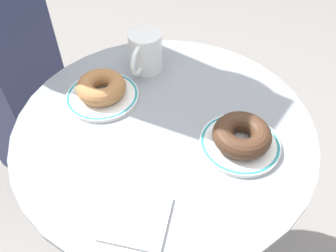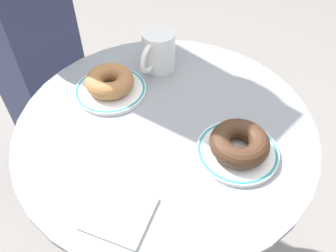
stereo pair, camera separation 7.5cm
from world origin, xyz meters
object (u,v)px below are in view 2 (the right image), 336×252
object	(u,v)px
plate_left	(111,90)
donut_cinnamon	(110,81)
cafe_table	(166,176)
plate_right	(237,151)
donut_chocolate	(239,143)
paper_napkin	(119,213)
coffee_mug	(158,51)

from	to	relation	value
plate_left	donut_cinnamon	bearing A→B (deg)	102.59
cafe_table	donut_cinnamon	xyz separation A→B (m)	(-0.18, 0.01, 0.24)
plate_right	donut_cinnamon	xyz separation A→B (m)	(-0.35, -0.00, 0.03)
plate_left	donut_chocolate	bearing A→B (deg)	0.96
cafe_table	donut_chocolate	world-z (taller)	donut_chocolate
plate_right	paper_napkin	bearing A→B (deg)	-113.81
donut_chocolate	coffee_mug	distance (m)	0.34
cafe_table	plate_left	xyz separation A→B (m)	(-0.18, 0.01, 0.22)
paper_napkin	plate_left	bearing A→B (deg)	134.29
plate_right	donut_cinnamon	world-z (taller)	donut_cinnamon
donut_chocolate	donut_cinnamon	bearing A→B (deg)	-179.29
plate_left	coffee_mug	size ratio (longest dim) A/B	1.34
donut_cinnamon	plate_right	bearing A→B (deg)	0.71
cafe_table	donut_cinnamon	size ratio (longest dim) A/B	6.13
cafe_table	paper_napkin	distance (m)	0.33
plate_right	donut_chocolate	world-z (taller)	donut_chocolate
plate_right	coffee_mug	distance (m)	0.35
donut_chocolate	coffee_mug	world-z (taller)	coffee_mug
plate_left	donut_cinnamon	distance (m)	0.03
plate_right	coffee_mug	xyz separation A→B (m)	(-0.31, 0.14, 0.05)
cafe_table	donut_chocolate	size ratio (longest dim) A/B	5.91
cafe_table	plate_left	distance (m)	0.28
plate_left	coffee_mug	xyz separation A→B (m)	(0.04, 0.15, 0.05)
plate_left	paper_napkin	bearing A→B (deg)	-45.71
donut_chocolate	cafe_table	bearing A→B (deg)	-175.13
cafe_table	plate_right	xyz separation A→B (m)	(0.18, 0.01, 0.22)
plate_left	cafe_table	bearing A→B (deg)	-2.97
plate_left	plate_right	xyz separation A→B (m)	(0.35, 0.01, -0.00)
donut_chocolate	coffee_mug	xyz separation A→B (m)	(-0.31, 0.14, 0.02)
donut_cinnamon	donut_chocolate	bearing A→B (deg)	0.71
paper_napkin	plate_right	bearing A→B (deg)	66.19
cafe_table	coffee_mug	world-z (taller)	coffee_mug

